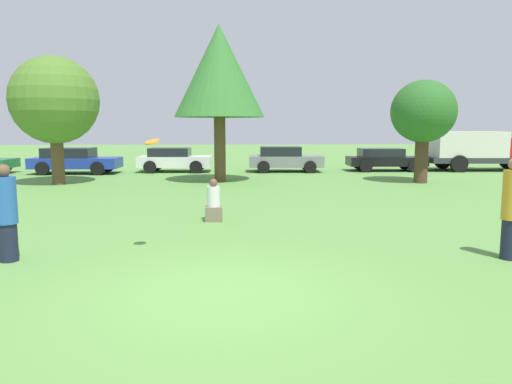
% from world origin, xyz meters
% --- Properties ---
extents(ground_plane, '(120.00, 120.00, 0.00)m').
position_xyz_m(ground_plane, '(0.00, 0.00, 0.00)').
color(ground_plane, '#5B8E42').
extents(person_thrower, '(0.38, 0.38, 1.73)m').
position_xyz_m(person_thrower, '(-3.82, 1.89, 0.87)').
color(person_thrower, '#191E33').
rests_on(person_thrower, ground).
extents(person_catcher, '(0.36, 0.36, 1.84)m').
position_xyz_m(person_catcher, '(5.16, 1.45, 0.93)').
color(person_catcher, '#191E33').
rests_on(person_catcher, ground).
extents(frisbee, '(0.28, 0.27, 0.14)m').
position_xyz_m(frisbee, '(-1.28, 2.12, 2.11)').
color(frisbee, orange).
extents(bystander_sitting, '(0.43, 0.36, 1.08)m').
position_xyz_m(bystander_sitting, '(-0.26, 5.39, 0.44)').
color(bystander_sitting, '#726651').
rests_on(bystander_sitting, ground).
extents(tree_0, '(3.55, 3.55, 5.24)m').
position_xyz_m(tree_0, '(-6.89, 13.78, 3.43)').
color(tree_0, brown).
rests_on(tree_0, ground).
extents(tree_1, '(3.91, 3.91, 6.71)m').
position_xyz_m(tree_1, '(-0.19, 14.50, 4.72)').
color(tree_1, brown).
rests_on(tree_1, ground).
extents(tree_2, '(2.71, 2.71, 4.34)m').
position_xyz_m(tree_2, '(8.40, 13.40, 2.96)').
color(tree_2, '#473323').
rests_on(tree_2, ground).
extents(parked_car_blue, '(4.46, 2.12, 1.32)m').
position_xyz_m(parked_car_blue, '(-7.69, 18.57, 0.70)').
color(parked_car_blue, '#1E389E').
rests_on(parked_car_blue, ground).
extents(parked_car_white, '(3.90, 2.20, 1.28)m').
position_xyz_m(parked_car_white, '(-2.68, 19.30, 0.67)').
color(parked_car_white, silver).
rests_on(parked_car_white, ground).
extents(parked_car_grey, '(3.98, 2.14, 1.34)m').
position_xyz_m(parked_car_grey, '(3.19, 18.97, 0.69)').
color(parked_car_grey, slate).
rests_on(parked_car_grey, ground).
extents(parked_car_black, '(4.22, 2.02, 1.22)m').
position_xyz_m(parked_car_black, '(8.70, 19.09, 0.65)').
color(parked_car_black, black).
rests_on(parked_car_black, ground).
extents(delivery_truck_red, '(6.10, 2.69, 2.13)m').
position_xyz_m(delivery_truck_red, '(13.99, 19.05, 1.20)').
color(delivery_truck_red, '#2D2D33').
rests_on(delivery_truck_red, ground).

